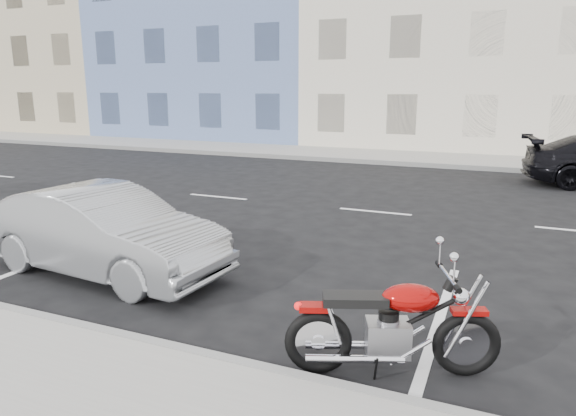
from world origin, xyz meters
name	(u,v)px	position (x,y,z in m)	size (l,w,h in m)	color
ground	(471,221)	(0.00, 0.00, 0.00)	(120.00, 120.00, 0.00)	black
sidewalk_far	(353,155)	(-5.00, 8.70, 0.07)	(80.00, 3.40, 0.15)	gray
curb_far	(340,160)	(-5.00, 7.00, 0.08)	(80.00, 0.12, 0.16)	gray
bldg_far_west	(79,35)	(-26.00, 16.30, 6.00)	(12.00, 12.00, 12.00)	#BBAC8A
bldg_blue	(240,18)	(-14.00, 16.30, 6.50)	(12.00, 12.00, 13.00)	#5B73A7
bldg_cream	(462,21)	(-2.00, 16.30, 5.75)	(12.00, 12.00, 11.50)	beige
motorcycle	(470,330)	(0.39, -6.14, 0.47)	(1.94, 0.95, 1.02)	black
sedan_silver	(103,231)	(-4.74, -5.32, 0.64)	(1.35, 3.86, 1.27)	#929599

